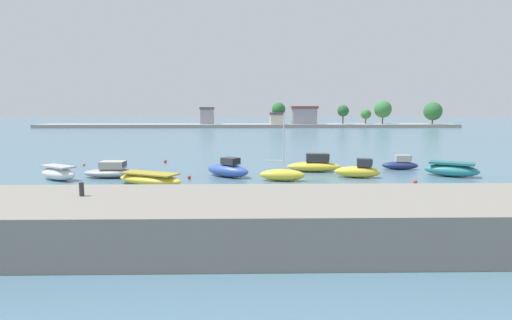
# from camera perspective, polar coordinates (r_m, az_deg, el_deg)

# --- Properties ---
(ground_plane) EXTENTS (400.00, 400.00, 0.00)m
(ground_plane) POSITION_cam_1_polar(r_m,az_deg,el_deg) (27.60, -0.57, -5.28)
(ground_plane) COLOR slate
(seawall_embankment) EXTENTS (66.73, 6.80, 2.02)m
(seawall_embankment) POSITION_cam_1_polar(r_m,az_deg,el_deg) (18.65, -0.28, -8.17)
(seawall_embankment) COLOR gray
(seawall_embankment) RESTS_ON ground
(mooring_bollard) EXTENTS (0.21, 0.21, 0.61)m
(mooring_bollard) POSITION_cam_1_polar(r_m,az_deg,el_deg) (20.29, -22.35, -3.64)
(mooring_bollard) COLOR #2D2D33
(mooring_bollard) RESTS_ON seawall_embankment
(moored_boat_0) EXTENTS (4.12, 3.49, 1.19)m
(moored_boat_0) POSITION_cam_1_polar(r_m,az_deg,el_deg) (38.28, -25.02, -1.59)
(moored_boat_0) COLOR white
(moored_boat_0) RESTS_ON ground
(moored_boat_1) EXTENTS (4.83, 1.90, 1.38)m
(moored_boat_1) POSITION_cam_1_polar(r_m,az_deg,el_deg) (37.94, -18.69, -1.45)
(moored_boat_1) COLOR #9E9EA3
(moored_boat_1) RESTS_ON ground
(moored_boat_2) EXTENTS (5.87, 4.20, 0.96)m
(moored_boat_2) POSITION_cam_1_polar(r_m,az_deg,el_deg) (33.39, -14.04, -2.51)
(moored_boat_2) COLOR yellow
(moored_boat_2) RESTS_ON ground
(moored_boat_3) EXTENTS (4.45, 4.03, 1.67)m
(moored_boat_3) POSITION_cam_1_polar(r_m,az_deg,el_deg) (36.35, -3.78, -1.28)
(moored_boat_3) COLOR #3856A8
(moored_boat_3) RESTS_ON ground
(moored_boat_4) EXTENTS (3.81, 1.87, 5.42)m
(moored_boat_4) POSITION_cam_1_polar(r_m,az_deg,el_deg) (34.36, 3.53, -1.97)
(moored_boat_4) COLOR yellow
(moored_boat_4) RESTS_ON ground
(moored_boat_5) EXTENTS (5.03, 1.93, 1.68)m
(moored_boat_5) POSITION_cam_1_polar(r_m,az_deg,el_deg) (39.51, 7.86, -0.68)
(moored_boat_5) COLOR yellow
(moored_boat_5) RESTS_ON ground
(moored_boat_6) EXTENTS (4.02, 2.00, 1.63)m
(moored_boat_6) POSITION_cam_1_polar(r_m,az_deg,el_deg) (36.89, 13.56, -1.40)
(moored_boat_6) COLOR yellow
(moored_boat_6) RESTS_ON ground
(moored_boat_7) EXTENTS (3.49, 1.60, 1.38)m
(moored_boat_7) POSITION_cam_1_polar(r_m,az_deg,el_deg) (42.83, 18.82, -0.55)
(moored_boat_7) COLOR navy
(moored_boat_7) RESTS_ON ground
(moored_boat_8) EXTENTS (4.65, 3.74, 1.23)m
(moored_boat_8) POSITION_cam_1_polar(r_m,az_deg,el_deg) (40.16, 24.74, -1.18)
(moored_boat_8) COLOR teal
(moored_boat_8) RESTS_ON ground
(mooring_buoy_0) EXTENTS (0.31, 0.31, 0.31)m
(mooring_buoy_0) POSITION_cam_1_polar(r_m,az_deg,el_deg) (35.28, 20.59, -2.75)
(mooring_buoy_0) COLOR red
(mooring_buoy_0) RESTS_ON ground
(mooring_buoy_1) EXTENTS (0.33, 0.33, 0.33)m
(mooring_buoy_1) POSITION_cam_1_polar(r_m,az_deg,el_deg) (46.38, -12.07, -0.17)
(mooring_buoy_1) COLOR red
(mooring_buoy_1) RESTS_ON ground
(mooring_buoy_2) EXTENTS (0.31, 0.31, 0.31)m
(mooring_buoy_2) POSITION_cam_1_polar(r_m,az_deg,el_deg) (35.61, -8.95, -2.29)
(mooring_buoy_2) COLOR red
(mooring_buoy_2) RESTS_ON ground
(mooring_buoy_3) EXTENTS (0.28, 0.28, 0.28)m
(mooring_buoy_3) POSITION_cam_1_polar(r_m,az_deg,el_deg) (46.45, -22.09, -0.56)
(mooring_buoy_3) COLOR orange
(mooring_buoy_3) RESTS_ON ground
(distant_shoreline) EXTENTS (122.03, 11.71, 7.81)m
(distant_shoreline) POSITION_cam_1_polar(r_m,az_deg,el_deg) (126.41, 3.13, 5.23)
(distant_shoreline) COLOR gray
(distant_shoreline) RESTS_ON ground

